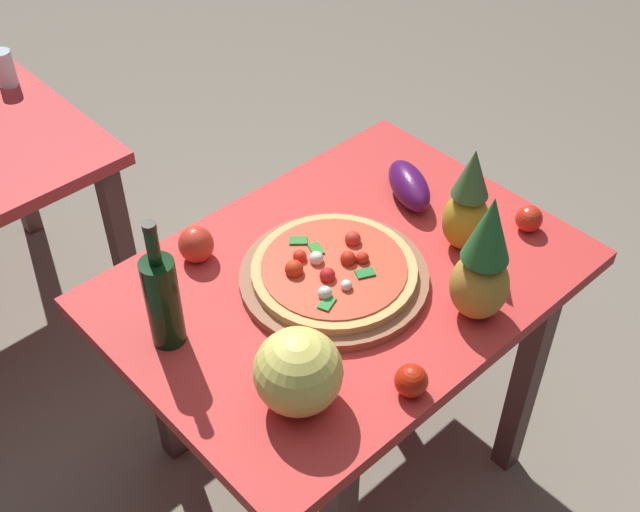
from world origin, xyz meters
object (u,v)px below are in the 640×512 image
Objects in this scene: eggplant at (409,186)px; drinking_glass_water at (4,68)px; melon at (298,372)px; tomato_beside_pepper at (411,381)px; pizza at (334,270)px; bell_pepper at (196,244)px; pizza_board at (334,278)px; wine_bottle at (163,299)px; tomato_by_bottle at (529,219)px; pineapple_right at (483,265)px; pineapple_left at (468,205)px; display_table at (343,305)px.

eggplant is 1.70× the size of drinking_glass_water.
melon is 0.24m from tomato_beside_pepper.
bell_pepper is at bearing 122.92° from pizza.
wine_bottle is at bearing 163.39° from pizza_board.
pizza_board is at bearing -56.99° from bell_pepper.
wine_bottle is at bearing -139.84° from bell_pepper.
pizza is at bearing 158.37° from tomato_by_bottle.
pineapple_right is at bearing -35.93° from wine_bottle.
wine_bottle is 0.28m from bell_pepper.
bell_pepper is at bearing 121.66° from pineapple_right.
bell_pepper reaches higher than pizza.
eggplant is 2.77× the size of tomato_beside_pepper.
pineapple_left reaches higher than eggplant.
pizza_board is 1.37m from drinking_glass_water.
tomato_beside_pepper is (0.08, -0.64, -0.01)m from bell_pepper.
wine_bottle is (-0.40, 0.12, 0.11)m from pizza_board.
wine_bottle reaches higher than pizza_board.
display_table is 15.51× the size of tomato_beside_pepper.
eggplant reaches higher than tomato_beside_pepper.
pineapple_left reaches higher than pizza.
melon is at bearing -145.23° from pizza_board.
pineapple_right reaches higher than bell_pepper.
bell_pepper is (0.21, 0.17, -0.08)m from wine_bottle.
pineapple_right is 1.69m from drinking_glass_water.
melon reaches higher than display_table.
pineapple_left is 0.24m from eggplant.
pineapple_left is 1.57× the size of melon.
drinking_glass_water is (-0.51, 1.27, 0.01)m from eggplant.
tomato_by_bottle is at bearing -21.58° from pizza_board.
display_table is 9.51× the size of drinking_glass_water.
bell_pepper reaches higher than eggplant.
eggplant is at bearing -1.68° from wine_bottle.
melon is 2.64× the size of tomato_by_bottle.
bell_pepper is 1.08m from drinking_glass_water.
drinking_glass_water is at bearing 111.89° from eggplant.
display_table is 0.50m from wine_bottle.
pizza is at bearing 179.48° from display_table.
pineapple_left is 0.67m from bell_pepper.
display_table is 0.40m from tomato_beside_pepper.
wine_bottle is 2.88× the size of drinking_glass_water.
pineapple_left reaches higher than bell_pepper.
pineapple_left reaches higher than display_table.
drinking_glass_water reaches higher than tomato_by_bottle.
drinking_glass_water is at bearing 87.67° from bell_pepper.
melon is (-0.33, -0.21, 0.20)m from display_table.
drinking_glass_water is at bearing 91.19° from tomato_beside_pepper.
melon is (-0.47, 0.09, -0.06)m from pineapple_right.
display_table is 0.40m from bell_pepper.
display_table is 0.44m from melon.
pizza_board is (-0.03, -0.00, 0.12)m from display_table.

